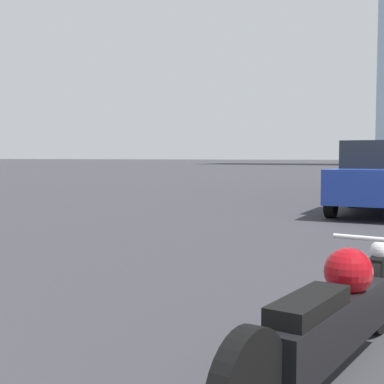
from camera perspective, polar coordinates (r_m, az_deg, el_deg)
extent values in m
cylinder|color=black|center=(4.30, 19.26, -10.23)|extent=(0.21, 0.59, 0.58)
cube|color=black|center=(3.36, 14.55, -13.68)|extent=(0.54, 1.56, 0.31)
sphere|color=#9E0C14|center=(3.57, 16.34, -8.16)|extent=(0.31, 0.31, 0.31)
cube|color=black|center=(3.00, 12.40, -11.68)|extent=(0.35, 0.73, 0.10)
sphere|color=silver|center=(4.26, 19.47, -5.96)|extent=(0.16, 0.16, 0.16)
cylinder|color=silver|center=(4.11, 18.98, -4.79)|extent=(0.62, 0.16, 0.04)
cube|color=#1E3899|center=(12.95, 19.51, 0.84)|extent=(2.00, 4.35, 0.72)
cube|color=#23282D|center=(12.93, 19.58, 3.78)|extent=(1.62, 2.12, 0.61)
cylinder|color=black|center=(14.40, 16.73, -0.26)|extent=(0.23, 0.67, 0.66)
cylinder|color=black|center=(11.80, 14.62, -1.10)|extent=(0.23, 0.67, 0.66)
cylinder|color=black|center=(25.57, 19.79, 1.35)|extent=(0.24, 0.63, 0.62)
cylinder|color=black|center=(22.87, 18.92, 1.11)|extent=(0.24, 0.63, 0.62)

